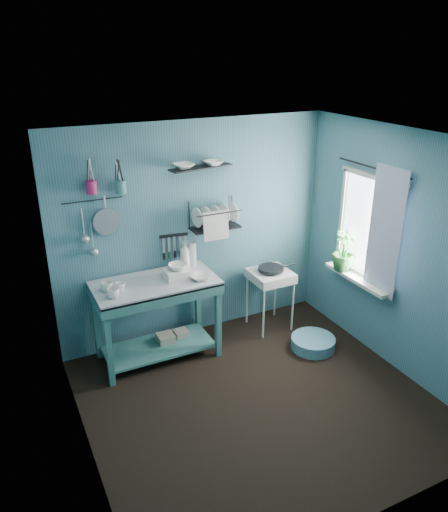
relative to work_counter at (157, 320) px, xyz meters
name	(u,v)px	position (x,y,z in m)	size (l,w,h in m)	color
floor	(258,400)	(0.61, -1.15, -0.46)	(3.20, 3.20, 0.00)	black
ceiling	(266,142)	(0.61, -1.15, 2.04)	(3.20, 3.20, 0.00)	silver
wall_back	(195,233)	(0.61, 0.35, 0.79)	(3.20, 3.20, 0.00)	#376371
wall_front	(381,380)	(0.61, -2.65, 0.79)	(3.20, 3.20, 0.00)	#376371
wall_left	(76,327)	(-0.99, -1.15, 0.79)	(3.00, 3.00, 0.00)	#376371
wall_right	(399,254)	(2.21, -1.15, 0.79)	(3.00, 3.00, 0.00)	#376371
work_counter	(157,320)	(0.00, 0.00, 0.00)	(1.30, 0.65, 0.92)	#346E6A
mug_left	(113,293)	(-0.48, -0.16, 0.51)	(0.12, 0.12, 0.10)	white
mug_mid	(121,287)	(-0.38, -0.06, 0.51)	(0.10, 0.10, 0.09)	white
mug_right	(107,287)	(-0.50, 0.00, 0.51)	(0.12, 0.12, 0.10)	white
wash_tub	(178,274)	(0.25, -0.02, 0.51)	(0.28, 0.22, 0.10)	silver
tub_bowl	(178,267)	(0.25, -0.02, 0.59)	(0.20, 0.20, 0.06)	white
soap_bottle	(185,255)	(0.42, 0.20, 0.61)	(0.12, 0.12, 0.30)	silver
water_bottle	(192,254)	(0.52, 0.22, 0.60)	(0.09, 0.09, 0.28)	silver
counter_bowl	(200,277)	(0.45, -0.15, 0.49)	(0.22, 0.22, 0.05)	white
hotplate_stand	(270,299)	(1.43, 0.02, -0.09)	(0.46, 0.46, 0.74)	beige
frying_pan	(271,269)	(1.43, 0.02, 0.32)	(0.30, 0.30, 0.04)	black
knife_strip	(174,235)	(0.35, 0.32, 0.81)	(0.32, 0.02, 0.03)	black
dish_rack	(215,215)	(0.81, 0.22, 1.01)	(0.55, 0.24, 0.32)	black
upper_shelf	(201,167)	(0.66, 0.25, 1.55)	(0.70, 0.18, 0.01)	black
shelf_bowl_left	(183,162)	(0.46, 0.25, 1.62)	(0.21, 0.21, 0.05)	white
shelf_bowl_right	(213,158)	(0.80, 0.25, 1.63)	(0.20, 0.20, 0.05)	white
utensil_cup_magenta	(91,187)	(-0.50, 0.27, 1.47)	(0.11, 0.11, 0.13)	#9D1C54
utensil_cup_teal	(121,187)	(-0.21, 0.27, 1.44)	(0.11, 0.11, 0.13)	#387275
colander	(107,222)	(-0.38, 0.30, 1.08)	(0.28, 0.28, 0.03)	#ACB0B4
ladle_outer	(83,223)	(-0.61, 0.31, 1.11)	(0.01, 0.01, 0.30)	#ACB0B4
ladle_inner	(92,236)	(-0.54, 0.31, 0.95)	(0.01, 0.01, 0.30)	#ACB0B4
hook_rail	(92,200)	(-0.49, 0.32, 1.32)	(0.01, 0.01, 0.60)	black
window_glass	(369,227)	(2.19, -0.70, 0.94)	(1.10, 1.10, 0.00)	white
windowsill	(357,279)	(2.11, -0.70, 0.35)	(0.16, 0.95, 0.04)	beige
curtain	(385,232)	(2.13, -1.00, 0.99)	(1.35, 1.35, 0.00)	silver
curtain_rod	(373,168)	(2.15, -0.70, 1.59)	(0.02, 0.02, 1.05)	black
potted_plant	(344,251)	(2.08, -0.46, 0.60)	(0.25, 0.25, 0.45)	#28652A
storage_tin_large	(166,343)	(0.10, 0.05, -0.35)	(0.18, 0.18, 0.22)	gray
storage_tin_small	(181,338)	(0.30, 0.08, -0.36)	(0.15, 0.15, 0.20)	gray
floor_basin	(313,343)	(1.63, -0.62, -0.39)	(0.50, 0.50, 0.13)	teal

